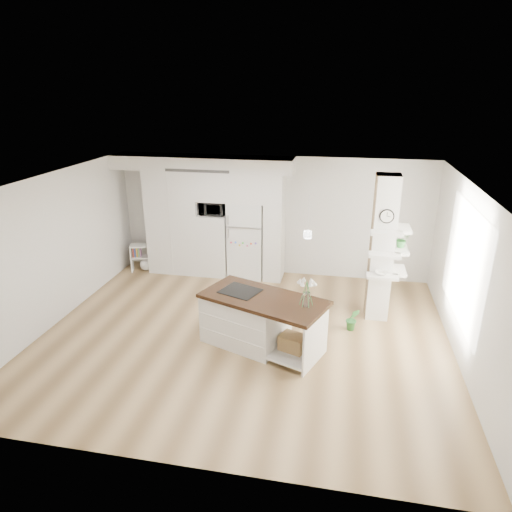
{
  "coord_description": "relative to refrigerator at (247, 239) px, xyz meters",
  "views": [
    {
      "loc": [
        1.55,
        -6.83,
        4.11
      ],
      "look_at": [
        0.04,
        0.9,
        1.16
      ],
      "focal_mm": 32.0,
      "sensor_mm": 36.0,
      "label": 1
    }
  ],
  "objects": [
    {
      "name": "bookshelf",
      "position": [
        -2.45,
        -0.18,
        -0.59
      ],
      "size": [
        0.6,
        0.46,
        0.63
      ],
      "rotation": [
        0.0,
        0.0,
        0.32
      ],
      "color": "white",
      "rests_on": "floor"
    },
    {
      "name": "pendant_light",
      "position": [
        2.23,
        -2.53,
        1.24
      ],
      "size": [
        0.12,
        0.12,
        0.1
      ],
      "primitive_type": "cylinder",
      "color": "white",
      "rests_on": "room"
    },
    {
      "name": "refrigerator",
      "position": [
        0.0,
        0.0,
        0.0
      ],
      "size": [
        0.78,
        0.69,
        1.75
      ],
      "color": "white",
      "rests_on": "floor"
    },
    {
      "name": "decor_bowl",
      "position": [
        2.82,
        -1.78,
        0.13
      ],
      "size": [
        0.22,
        0.22,
        0.05
      ],
      "primitive_type": "imported",
      "color": "white",
      "rests_on": "column"
    },
    {
      "name": "floor_plant_b",
      "position": [
        2.98,
        -0.18,
        -0.61
      ],
      "size": [
        0.34,
        0.34,
        0.52
      ],
      "primitive_type": "imported",
      "rotation": [
        0.0,
        0.0,
        -0.16
      ],
      "color": "#338037",
      "rests_on": "floor"
    },
    {
      "name": "shelf_plant",
      "position": [
        3.15,
        -1.38,
        0.65
      ],
      "size": [
        0.27,
        0.23,
        0.3
      ],
      "primitive_type": "imported",
      "color": "#338037",
      "rests_on": "column"
    },
    {
      "name": "microwave",
      "position": [
        -0.75,
        -0.06,
        0.69
      ],
      "size": [
        0.54,
        0.37,
        0.3
      ],
      "primitive_type": "imported",
      "color": "#2D2D2D",
      "rests_on": "cabinet_wall"
    },
    {
      "name": "cabinet_wall",
      "position": [
        -0.92,
        -0.01,
        0.63
      ],
      "size": [
        4.0,
        0.71,
        2.7
      ],
      "color": "white",
      "rests_on": "floor"
    },
    {
      "name": "room",
      "position": [
        0.53,
        -2.68,
        0.98
      ],
      "size": [
        7.04,
        6.04,
        2.72
      ],
      "color": "white",
      "rests_on": "ground"
    },
    {
      "name": "floor",
      "position": [
        0.53,
        -2.68,
        -0.88
      ],
      "size": [
        7.0,
        6.0,
        0.01
      ],
      "primitive_type": "cube",
      "color": "tan",
      "rests_on": "ground"
    },
    {
      "name": "kitchen_island",
      "position": [
        0.7,
        -2.89,
        -0.4
      ],
      "size": [
        2.23,
        1.62,
        1.48
      ],
      "rotation": [
        0.0,
        0.0,
        -0.37
      ],
      "color": "white",
      "rests_on": "floor"
    },
    {
      "name": "window",
      "position": [
        4.0,
        -2.38,
        0.62
      ],
      "size": [
        0.0,
        2.4,
        2.4
      ],
      "primitive_type": "plane",
      "rotation": [
        1.57,
        0.0,
        -1.57
      ],
      "color": "white",
      "rests_on": "room"
    },
    {
      "name": "floor_plant_a",
      "position": [
        2.38,
        -2.11,
        -0.66
      ],
      "size": [
        0.26,
        0.23,
        0.43
      ],
      "primitive_type": "imported",
      "rotation": [
        0.0,
        0.0,
        0.17
      ],
      "color": "#338037",
      "rests_on": "floor"
    },
    {
      "name": "column",
      "position": [
        2.9,
        -1.55,
        0.48
      ],
      "size": [
        0.69,
        0.9,
        2.7
      ],
      "color": "silver",
      "rests_on": "floor"
    }
  ]
}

